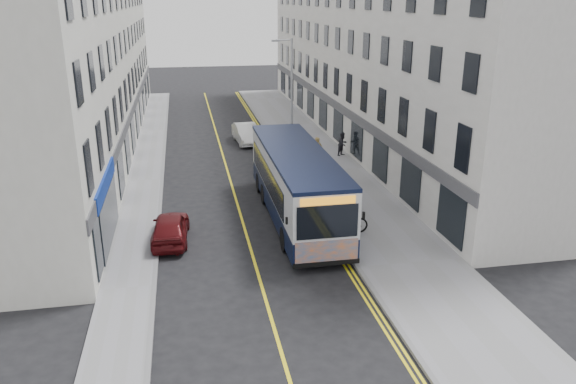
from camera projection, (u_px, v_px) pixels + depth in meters
name	position (u px, v px, depth m)	size (l,w,h in m)	color
ground	(255.00, 264.00, 22.97)	(140.00, 140.00, 0.00)	black
pavement_east	(329.00, 171.00, 35.18)	(4.50, 64.00, 0.12)	gray
pavement_west	(145.00, 181.00, 33.21)	(2.00, 64.00, 0.12)	gray
kerb_east	(294.00, 172.00, 34.79)	(0.18, 64.00, 0.13)	slate
kerb_west	(162.00, 180.00, 33.38)	(0.18, 64.00, 0.13)	slate
road_centre_line	(229.00, 177.00, 34.10)	(0.12, 64.00, 0.01)	yellow
road_dbl_yellow_inner	(287.00, 174.00, 34.73)	(0.10, 64.00, 0.01)	yellow
road_dbl_yellow_outer	(290.00, 174.00, 34.76)	(0.10, 64.00, 0.01)	yellow
terrace_east	(368.00, 51.00, 42.33)	(6.00, 46.00, 13.00)	silver
terrace_west	(84.00, 56.00, 38.74)	(6.00, 46.00, 13.00)	silver
streetlamp	(290.00, 97.00, 35.25)	(1.32, 0.18, 8.00)	#9A9DA3
city_bus	(296.00, 182.00, 27.12)	(2.77, 11.90, 3.46)	black
bicycle	(345.00, 222.00, 25.51)	(0.75, 2.16, 1.13)	black
pedestrian_near	(318.00, 151.00, 35.95)	(0.65, 0.43, 1.79)	#9B7F46
pedestrian_far	(343.00, 144.00, 38.06)	(0.78, 0.61, 1.61)	black
car_white	(246.00, 134.00, 41.86)	(1.50, 4.31, 1.42)	silver
car_maroon	(170.00, 227.00, 24.95)	(1.56, 3.89, 1.33)	#540E11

